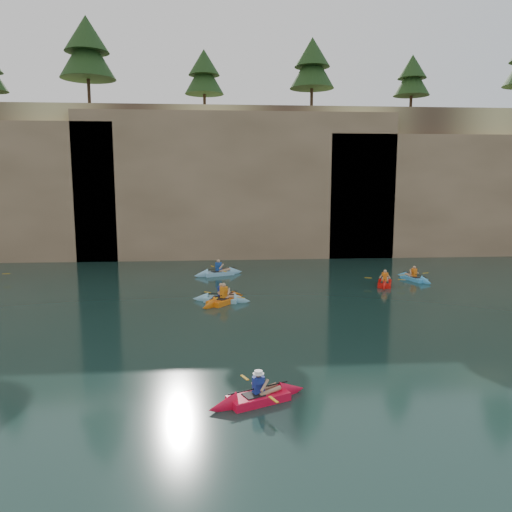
{
  "coord_description": "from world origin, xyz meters",
  "views": [
    {
      "loc": [
        0.3,
        -15.93,
        6.09
      ],
      "look_at": [
        1.91,
        3.95,
        3.0
      ],
      "focal_mm": 35.0,
      "sensor_mm": 36.0,
      "label": 1
    }
  ],
  "objects": [
    {
      "name": "sea_cave_center",
      "position": [
        -4.0,
        21.95,
        1.6
      ],
      "size": [
        3.5,
        1.0,
        3.2
      ],
      "primitive_type": "cube",
      "color": "black",
      "rests_on": "ground"
    },
    {
      "name": "kayaker_ltblue_near",
      "position": [
        0.53,
        8.47,
        0.15
      ],
      "size": [
        3.06,
        2.27,
        1.18
      ],
      "rotation": [
        0.0,
        0.0,
        -0.26
      ],
      "color": "#82BFDA",
      "rests_on": "ground"
    },
    {
      "name": "cliff_slab_center",
      "position": [
        2.0,
        22.6,
        5.7
      ],
      "size": [
        24.0,
        2.4,
        11.4
      ],
      "primitive_type": "cube",
      "color": "#9D7D5F",
      "rests_on": "ground"
    },
    {
      "name": "main_kayaker",
      "position": [
        1.42,
        -3.0,
        0.15
      ],
      "size": [
        3.02,
        1.92,
        1.11
      ],
      "rotation": [
        0.0,
        0.0,
        0.42
      ],
      "color": "red",
      "rests_on": "ground"
    },
    {
      "name": "kayaker_blue_east",
      "position": [
        12.26,
        12.9,
        0.13
      ],
      "size": [
        2.11,
        3.14,
        1.09
      ],
      "rotation": [
        0.0,
        0.0,
        1.88
      ],
      "color": "#44A9E9",
      "rests_on": "ground"
    },
    {
      "name": "kayaker_orange",
      "position": [
        0.66,
        8.17,
        0.15
      ],
      "size": [
        2.64,
        3.06,
        1.26
      ],
      "rotation": [
        0.0,
        0.0,
        0.9
      ],
      "color": "orange",
      "rests_on": "ground"
    },
    {
      "name": "ground",
      "position": [
        0.0,
        0.0,
        0.0
      ],
      "size": [
        160.0,
        160.0,
        0.0
      ],
      "primitive_type": "plane",
      "color": "black",
      "rests_on": "ground"
    },
    {
      "name": "cliff_slab_east",
      "position": [
        22.0,
        22.6,
        4.92
      ],
      "size": [
        26.0,
        2.4,
        9.84
      ],
      "primitive_type": "cube",
      "color": "#9D7D5F",
      "rests_on": "ground"
    },
    {
      "name": "cliff_pines",
      "position": [
        0.0,
        25.0,
        15.91
      ],
      "size": [
        56.0,
        6.0,
        7.83
      ],
      "primitive_type": null,
      "color": "black",
      "rests_on": "cliff"
    },
    {
      "name": "kayaker_red_far",
      "position": [
        9.99,
        11.56,
        0.14
      ],
      "size": [
        2.17,
        3.19,
        1.15
      ],
      "rotation": [
        0.0,
        0.0,
        1.21
      ],
      "color": "red",
      "rests_on": "ground"
    },
    {
      "name": "sea_cave_east",
      "position": [
        10.0,
        21.95,
        2.25
      ],
      "size": [
        5.0,
        1.0,
        4.5
      ],
      "primitive_type": "cube",
      "color": "black",
      "rests_on": "ground"
    },
    {
      "name": "cliff",
      "position": [
        0.0,
        30.0,
        6.0
      ],
      "size": [
        70.0,
        16.0,
        12.0
      ],
      "primitive_type": "cube",
      "color": "#C9B97B",
      "rests_on": "ground"
    },
    {
      "name": "kayaker_ltblue_mid",
      "position": [
        0.44,
        15.44,
        0.16
      ],
      "size": [
        3.36,
        2.33,
        1.27
      ],
      "rotation": [
        0.0,
        0.0,
        0.39
      ],
      "color": "#80B8D7",
      "rests_on": "ground"
    }
  ]
}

